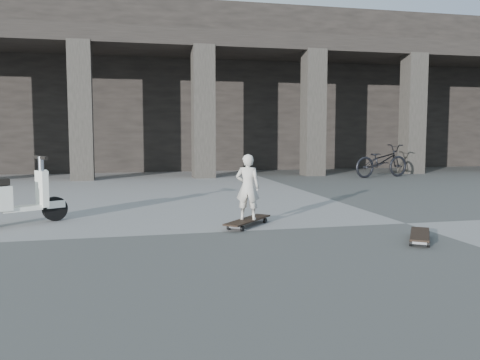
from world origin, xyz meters
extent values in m
plane|color=#494947|center=(0.00, 0.00, 0.00)|extent=(90.00, 90.00, 0.00)
cube|color=black|center=(0.00, 14.00, 3.00)|extent=(28.00, 6.00, 6.00)
cube|color=black|center=(0.00, 9.60, 4.20)|extent=(28.00, 2.80, 0.50)
cube|color=#2C2A25|center=(-5.36, 8.50, 2.00)|extent=(0.65, 0.65, 4.00)
cube|color=#2C2A25|center=(-1.79, 8.50, 2.00)|extent=(0.65, 0.65, 4.00)
cube|color=#2C2A25|center=(1.79, 8.50, 2.00)|extent=(0.65, 0.65, 4.00)
cube|color=#2C2A25|center=(5.36, 8.50, 2.00)|extent=(0.65, 0.65, 4.00)
cube|color=black|center=(-2.44, 0.33, 0.10)|extent=(0.90, 0.95, 0.02)
cube|color=#B2B2B7|center=(-2.19, 0.61, 0.05)|extent=(0.20, 0.19, 0.03)
cube|color=#B2B2B7|center=(-2.69, 0.06, 0.05)|extent=(0.20, 0.19, 0.03)
cylinder|color=black|center=(-2.27, 0.68, 0.04)|extent=(0.08, 0.08, 0.08)
cylinder|color=black|center=(-2.11, 0.54, 0.04)|extent=(0.08, 0.08, 0.08)
cylinder|color=black|center=(-2.77, 0.13, 0.04)|extent=(0.08, 0.08, 0.08)
cylinder|color=black|center=(-2.61, -0.02, 0.04)|extent=(0.08, 0.08, 0.08)
cube|color=black|center=(-0.53, -1.20, 0.10)|extent=(0.69, 0.89, 0.02)
cube|color=#B2B2B7|center=(-0.36, -0.93, 0.05)|extent=(0.20, 0.16, 0.03)
cube|color=#B2B2B7|center=(-0.71, -1.46, 0.05)|extent=(0.20, 0.16, 0.03)
cylinder|color=black|center=(-0.44, -0.87, 0.04)|extent=(0.07, 0.09, 0.08)
cylinder|color=black|center=(-0.27, -0.99, 0.04)|extent=(0.07, 0.09, 0.08)
cylinder|color=black|center=(-0.79, -1.41, 0.04)|extent=(0.07, 0.09, 0.08)
cylinder|color=black|center=(-0.62, -1.52, 0.04)|extent=(0.07, 0.09, 0.08)
imported|color=beige|center=(-2.44, 0.33, 0.59)|extent=(0.42, 0.35, 0.98)
cylinder|color=black|center=(-5.30, 1.49, 0.19)|extent=(0.39, 0.26, 0.38)
cube|color=white|center=(-5.76, 1.25, 0.25)|extent=(0.63, 0.49, 0.07)
cube|color=white|center=(-5.47, 1.40, 0.53)|extent=(0.24, 0.33, 0.56)
cube|color=white|center=(-5.30, 1.49, 0.27)|extent=(0.32, 0.25, 0.12)
cylinder|color=#B2B2B7|center=(-5.47, 1.40, 0.89)|extent=(0.12, 0.12, 0.29)
cylinder|color=black|center=(-5.47, 1.40, 1.01)|extent=(0.27, 0.45, 0.06)
sphere|color=white|center=(-5.42, 1.43, 0.77)|extent=(0.12, 0.12, 0.12)
imported|color=black|center=(3.58, 7.30, 0.51)|extent=(2.03, 1.03, 1.02)
camera|label=1|loc=(-4.27, -6.93, 1.41)|focal=38.00mm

